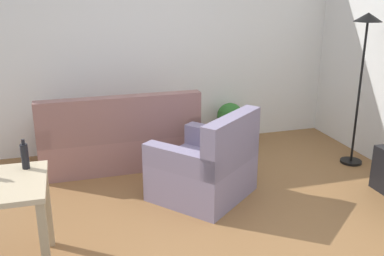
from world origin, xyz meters
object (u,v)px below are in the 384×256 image
object	(u,v)px
potted_plant	(230,120)
armchair	(207,168)
bottle_dark	(25,156)
torchiere_lamp	(365,48)
couch	(119,140)

from	to	relation	value
potted_plant	armchair	size ratio (longest dim) A/B	0.46
bottle_dark	torchiere_lamp	bearing A→B (deg)	14.17
torchiere_lamp	couch	bearing A→B (deg)	164.14
couch	armchair	xyz separation A→B (m)	(0.75, -1.13, 0.01)
couch	potted_plant	size ratio (longest dim) A/B	3.26
potted_plant	torchiere_lamp	bearing A→B (deg)	-42.58
couch	armchair	bearing A→B (deg)	123.42
potted_plant	bottle_dark	distance (m)	3.25
potted_plant	armchair	distance (m)	1.66
bottle_dark	couch	bearing A→B (deg)	61.57
armchair	couch	bearing A→B (deg)	-96.39
couch	torchiere_lamp	distance (m)	3.07
bottle_dark	potted_plant	bearing A→B (deg)	39.13
armchair	bottle_dark	size ratio (longest dim) A/B	5.17
couch	armchair	size ratio (longest dim) A/B	1.51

